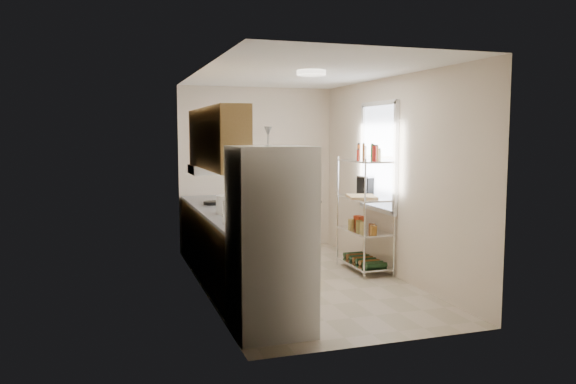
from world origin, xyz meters
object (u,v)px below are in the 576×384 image
object	(u,v)px
frying_pan_large	(213,203)
espresso_machine	(366,185)
refrigerator	(271,240)
cutting_board	(362,197)
rice_cooker	(227,204)

from	to	relation	value
frying_pan_large	espresso_machine	size ratio (longest dim) A/B	0.96
refrigerator	cutting_board	world-z (taller)	refrigerator
espresso_machine	cutting_board	bearing A→B (deg)	-141.38
refrigerator	frying_pan_large	bearing A→B (deg)	91.63
refrigerator	espresso_machine	distance (m)	2.95
rice_cooker	espresso_machine	bearing A→B (deg)	12.37
refrigerator	rice_cooker	size ratio (longest dim) A/B	6.44
frying_pan_large	cutting_board	distance (m)	2.03
espresso_machine	frying_pan_large	bearing A→B (deg)	150.53
cutting_board	espresso_machine	distance (m)	0.42
refrigerator	espresso_machine	size ratio (longest dim) A/B	6.68
cutting_board	espresso_machine	world-z (taller)	espresso_machine
cutting_board	rice_cooker	bearing A→B (deg)	-176.23
espresso_machine	rice_cooker	bearing A→B (deg)	174.93
frying_pan_large	cutting_board	xyz separation A→B (m)	(1.87, -0.78, 0.11)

